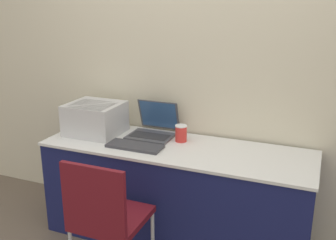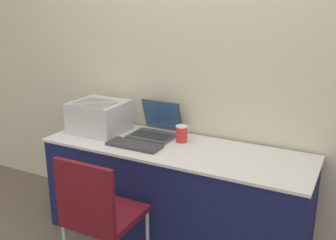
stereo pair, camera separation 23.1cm
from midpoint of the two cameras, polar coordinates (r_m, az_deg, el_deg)
wall_back at (r=2.95m, az=1.52°, el=8.90°), size 8.00×0.05×2.60m
table at (r=2.92m, az=-1.16°, el=-10.58°), size 1.91×0.62×0.73m
printer at (r=3.08m, az=-12.69°, el=0.35°), size 0.40×0.36×0.24m
laptop_left at (r=2.99m, az=-4.34°, el=-1.24°), size 0.33×0.33×0.25m
external_keyboard at (r=2.78m, az=-7.23°, el=-3.82°), size 0.40×0.16×0.02m
coffee_cup at (r=2.85m, az=-0.41°, el=-1.97°), size 0.09×0.09×0.12m
chair at (r=2.45m, az=-11.80°, el=-13.23°), size 0.40×0.42×0.85m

